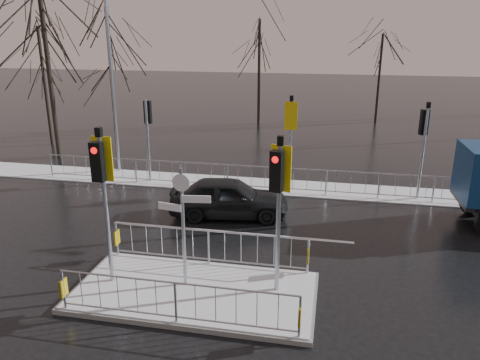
# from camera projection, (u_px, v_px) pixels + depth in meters

# --- Properties ---
(ground) EXTENTS (120.00, 120.00, 0.00)m
(ground) POSITION_uv_depth(u_px,v_px,m) (195.00, 294.00, 11.69)
(ground) COLOR black
(ground) RESTS_ON ground
(snow_verge) EXTENTS (30.00, 2.00, 0.04)m
(snow_verge) POSITION_uv_depth(u_px,v_px,m) (254.00, 185.00, 19.69)
(snow_verge) COLOR white
(snow_verge) RESTS_ON ground
(lane_markings) EXTENTS (8.00, 11.38, 0.01)m
(lane_markings) POSITION_uv_depth(u_px,v_px,m) (191.00, 301.00, 11.38)
(lane_markings) COLOR silver
(lane_markings) RESTS_ON ground
(traffic_island) EXTENTS (6.00, 3.04, 4.15)m
(traffic_island) POSITION_uv_depth(u_px,v_px,m) (194.00, 280.00, 11.58)
(traffic_island) COLOR slate
(traffic_island) RESTS_ON ground
(far_kerb_fixtures) EXTENTS (18.00, 0.65, 3.83)m
(far_kerb_fixtures) POSITION_uv_depth(u_px,v_px,m) (259.00, 166.00, 18.85)
(far_kerb_fixtures) COLOR #9AA0A8
(far_kerb_fixtures) RESTS_ON ground
(car_far_lane) EXTENTS (4.31, 2.23, 1.40)m
(car_far_lane) POSITION_uv_depth(u_px,v_px,m) (229.00, 197.00, 16.33)
(car_far_lane) COLOR black
(car_far_lane) RESTS_ON ground
(tree_near_a) EXTENTS (4.75, 4.75, 8.97)m
(tree_near_a) POSITION_uv_depth(u_px,v_px,m) (44.00, 33.00, 22.02)
(tree_near_a) COLOR black
(tree_near_a) RESTS_ON ground
(tree_near_b) EXTENTS (4.00, 4.00, 7.55)m
(tree_near_b) POSITION_uv_depth(u_px,v_px,m) (110.00, 53.00, 23.25)
(tree_near_b) COLOR black
(tree_near_b) RESTS_ON ground
(tree_near_c) EXTENTS (3.50, 3.50, 6.61)m
(tree_near_c) POSITION_uv_depth(u_px,v_px,m) (42.00, 64.00, 25.23)
(tree_near_c) COLOR black
(tree_near_c) RESTS_ON ground
(tree_far_a) EXTENTS (3.75, 3.75, 7.08)m
(tree_far_a) POSITION_uv_depth(u_px,v_px,m) (259.00, 52.00, 31.06)
(tree_far_a) COLOR black
(tree_far_a) RESTS_ON ground
(tree_far_b) EXTENTS (3.25, 3.25, 6.14)m
(tree_far_b) POSITION_uv_depth(u_px,v_px,m) (381.00, 61.00, 31.61)
(tree_far_b) COLOR black
(tree_far_b) RESTS_ON ground
(street_lamp_left) EXTENTS (1.25, 0.18, 8.20)m
(street_lamp_left) POSITION_uv_depth(u_px,v_px,m) (113.00, 72.00, 20.36)
(street_lamp_left) COLOR #9AA0A8
(street_lamp_left) RESTS_ON ground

